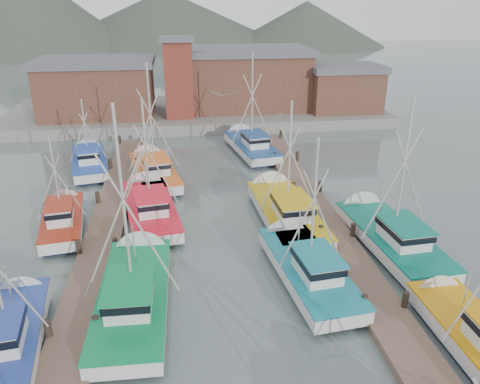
{
  "coord_description": "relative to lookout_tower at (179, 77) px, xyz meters",
  "views": [
    {
      "loc": [
        -1.92,
        -18.91,
        13.9
      ],
      "look_at": [
        1.45,
        7.44,
        2.6
      ],
      "focal_mm": 35.0,
      "sensor_mm": 36.0,
      "label": 1
    }
  ],
  "objects": [
    {
      "name": "distant_hills",
      "position": [
        -10.76,
        89.59,
        -5.55
      ],
      "size": [
        175.0,
        140.0,
        42.0
      ],
      "color": "#3F4A3E",
      "rests_on": "ground"
    },
    {
      "name": "quay",
      "position": [
        2.0,
        4.0,
        -4.95
      ],
      "size": [
        44.0,
        16.0,
        1.2
      ],
      "primitive_type": "cube",
      "color": "gray",
      "rests_on": "ground"
    },
    {
      "name": "boat_6",
      "position": [
        -7.49,
        -34.82,
        -4.87
      ],
      "size": [
        3.44,
        8.18,
        7.62
      ],
      "rotation": [
        0.0,
        0.0,
        0.14
      ],
      "color": "#101836",
      "rests_on": "ground"
    },
    {
      "name": "boat_10",
      "position": [
        -7.72,
        -23.87,
        -4.87
      ],
      "size": [
        3.41,
        7.91,
        6.85
      ],
      "rotation": [
        0.0,
        0.0,
        0.15
      ],
      "color": "#101836",
      "rests_on": "ground"
    },
    {
      "name": "gull_near",
      "position": [
        3.16,
        -34.91,
        4.03
      ],
      "size": [
        1.51,
        0.66,
        0.24
      ],
      "rotation": [
        0.0,
        0.0,
        0.52
      ],
      "color": "gray",
      "rests_on": "ground"
    },
    {
      "name": "shed_center",
      "position": [
        8.0,
        4.0,
        -0.86
      ],
      "size": [
        14.84,
        9.54,
        6.9
      ],
      "color": "brown",
      "rests_on": "quay"
    },
    {
      "name": "ground",
      "position": [
        2.0,
        -33.0,
        -5.55
      ],
      "size": [
        260.0,
        260.0,
        0.0
      ],
      "primitive_type": "plane",
      "color": "#50605D",
      "rests_on": "ground"
    },
    {
      "name": "boat_5",
      "position": [
        6.14,
        -31.34,
        -4.87
      ],
      "size": [
        3.89,
        9.46,
        8.66
      ],
      "rotation": [
        0.0,
        0.0,
        0.12
      ],
      "color": "#101836",
      "rests_on": "ground"
    },
    {
      "name": "boat_7",
      "position": [
        11.8,
        -37.45,
        -4.87
      ],
      "size": [
        3.62,
        8.26,
        9.06
      ],
      "rotation": [
        0.0,
        0.0,
        0.02
      ],
      "color": "#101836",
      "rests_on": "ground"
    },
    {
      "name": "shed_right",
      "position": [
        19.0,
        1.0,
        -1.71
      ],
      "size": [
        8.48,
        6.36,
        5.2
      ],
      "color": "brown",
      "rests_on": "quay"
    },
    {
      "name": "gull_far",
      "position": [
        2.38,
        -27.45,
        3.5
      ],
      "size": [
        1.47,
        0.65,
        0.24
      ],
      "rotation": [
        0.0,
        0.0,
        -0.66
      ],
      "color": "gray",
      "rests_on": "ground"
    },
    {
      "name": "shed_left",
      "position": [
        -9.0,
        2.0,
        -1.21
      ],
      "size": [
        12.72,
        8.48,
        6.2
      ],
      "color": "brown",
      "rests_on": "quay"
    },
    {
      "name": "dock_left",
      "position": [
        -5.0,
        -28.96,
        -5.34
      ],
      "size": [
        2.3,
        46.0,
        1.5
      ],
      "color": "brown",
      "rests_on": "ground"
    },
    {
      "name": "boat_9",
      "position": [
        6.54,
        -24.38,
        -4.87
      ],
      "size": [
        3.83,
        10.42,
        9.05
      ],
      "rotation": [
        0.0,
        0.0,
        0.06
      ],
      "color": "#101836",
      "rests_on": "ground"
    },
    {
      "name": "lookout_tower",
      "position": [
        0.0,
        0.0,
        0.0
      ],
      "size": [
        3.6,
        3.6,
        8.5
      ],
      "color": "maroon",
      "rests_on": "quay"
    },
    {
      "name": "boat_13",
      "position": [
        6.35,
        -9.92,
        -4.87
      ],
      "size": [
        4.4,
        9.77,
        10.08
      ],
      "rotation": [
        0.0,
        0.0,
        0.17
      ],
      "color": "#101836",
      "rests_on": "ground"
    },
    {
      "name": "boat_11",
      "position": [
        11.9,
        -28.56,
        -4.86
      ],
      "size": [
        4.1,
        10.03,
        10.04
      ],
      "rotation": [
        0.0,
        0.0,
        0.08
      ],
      "color": "#101836",
      "rests_on": "ground"
    },
    {
      "name": "boat_4",
      "position": [
        -2.54,
        -32.5,
        -4.86
      ],
      "size": [
        4.37,
        10.09,
        10.9
      ],
      "rotation": [
        0.0,
        0.0,
        -0.02
      ],
      "color": "#101836",
      "rests_on": "ground"
    },
    {
      "name": "boat_14",
      "position": [
        -7.95,
        -12.61,
        -4.88
      ],
      "size": [
        4.19,
        8.92,
        6.8
      ],
      "rotation": [
        0.0,
        0.0,
        0.19
      ],
      "color": "#101836",
      "rests_on": "ground"
    },
    {
      "name": "boat_12",
      "position": [
        -2.4,
        -15.66,
        -4.87
      ],
      "size": [
        4.68,
        9.68,
        10.09
      ],
      "rotation": [
        0.0,
        0.0,
        0.21
      ],
      "color": "#101836",
      "rests_on": "ground"
    },
    {
      "name": "dock_right",
      "position": [
        9.0,
        -28.96,
        -5.34
      ],
      "size": [
        2.3,
        46.0,
        1.5
      ],
      "color": "brown",
      "rests_on": "ground"
    },
    {
      "name": "boat_8",
      "position": [
        -2.35,
        -22.72,
        -4.87
      ],
      "size": [
        4.44,
        9.94,
        9.0
      ],
      "rotation": [
        0.0,
        0.0,
        0.16
      ],
      "color": "#101836",
      "rests_on": "ground"
    }
  ]
}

